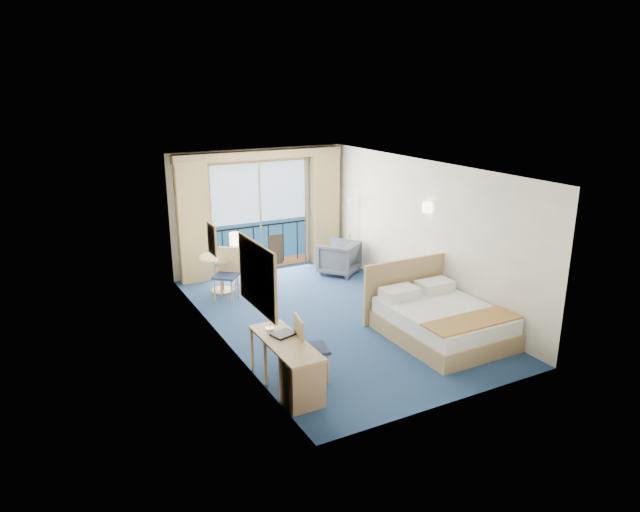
{
  "coord_description": "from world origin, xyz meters",
  "views": [
    {
      "loc": [
        -4.64,
        -8.29,
        4.02
      ],
      "look_at": [
        -0.11,
        0.2,
        1.11
      ],
      "focal_mm": 32.0,
      "sensor_mm": 36.0,
      "label": 1
    }
  ],
  "objects_px": {
    "desk_chair": "(307,345)",
    "table_chair_a": "(242,260)",
    "floor_lamp": "(350,216)",
    "round_table": "(221,264)",
    "nightstand": "(413,288)",
    "bed": "(440,320)",
    "table_chair_b": "(227,271)",
    "desk": "(299,374)",
    "armchair": "(339,258)"
  },
  "relations": [
    {
      "from": "floor_lamp",
      "to": "table_chair_b",
      "type": "bearing_deg",
      "value": -169.42
    },
    {
      "from": "floor_lamp",
      "to": "table_chair_a",
      "type": "bearing_deg",
      "value": -177.53
    },
    {
      "from": "desk",
      "to": "floor_lamp",
      "type": "bearing_deg",
      "value": 52.42
    },
    {
      "from": "desk_chair",
      "to": "armchair",
      "type": "bearing_deg",
      "value": -24.1
    },
    {
      "from": "round_table",
      "to": "armchair",
      "type": "bearing_deg",
      "value": -2.74
    },
    {
      "from": "armchair",
      "to": "desk_chair",
      "type": "height_order",
      "value": "desk_chair"
    },
    {
      "from": "nightstand",
      "to": "table_chair_b",
      "type": "height_order",
      "value": "table_chair_b"
    },
    {
      "from": "desk_chair",
      "to": "table_chair_a",
      "type": "height_order",
      "value": "table_chair_a"
    },
    {
      "from": "floor_lamp",
      "to": "round_table",
      "type": "xyz_separation_m",
      "value": [
        -3.09,
        -0.15,
        -0.62
      ]
    },
    {
      "from": "desk_chair",
      "to": "floor_lamp",
      "type": "bearing_deg",
      "value": -26.31
    },
    {
      "from": "bed",
      "to": "desk_chair",
      "type": "bearing_deg",
      "value": -174.43
    },
    {
      "from": "floor_lamp",
      "to": "desk_chair",
      "type": "xyz_separation_m",
      "value": [
        -3.21,
        -4.19,
        -0.64
      ]
    },
    {
      "from": "desk",
      "to": "desk_chair",
      "type": "bearing_deg",
      "value": 51.5
    },
    {
      "from": "nightstand",
      "to": "round_table",
      "type": "relative_size",
      "value": 0.7
    },
    {
      "from": "floor_lamp",
      "to": "desk_chair",
      "type": "relative_size",
      "value": 1.62
    },
    {
      "from": "round_table",
      "to": "table_chair_a",
      "type": "distance_m",
      "value": 0.46
    },
    {
      "from": "round_table",
      "to": "desk",
      "type": "bearing_deg",
      "value": -95.95
    },
    {
      "from": "bed",
      "to": "table_chair_b",
      "type": "distance_m",
      "value": 4.18
    },
    {
      "from": "bed",
      "to": "nightstand",
      "type": "distance_m",
      "value": 1.59
    },
    {
      "from": "floor_lamp",
      "to": "round_table",
      "type": "distance_m",
      "value": 3.16
    },
    {
      "from": "desk_chair",
      "to": "table_chair_b",
      "type": "xyz_separation_m",
      "value": [
        0.1,
        3.61,
        0.02
      ]
    },
    {
      "from": "armchair",
      "to": "table_chair_a",
      "type": "height_order",
      "value": "table_chair_a"
    },
    {
      "from": "table_chair_a",
      "to": "table_chair_b",
      "type": "relative_size",
      "value": 1.03
    },
    {
      "from": "desk_chair",
      "to": "bed",
      "type": "bearing_deg",
      "value": -73.26
    },
    {
      "from": "desk",
      "to": "table_chair_b",
      "type": "xyz_separation_m",
      "value": [
        0.44,
        4.04,
        0.19
      ]
    },
    {
      "from": "bed",
      "to": "table_chair_b",
      "type": "relative_size",
      "value": 2.06
    },
    {
      "from": "nightstand",
      "to": "table_chair_a",
      "type": "bearing_deg",
      "value": 137.6
    },
    {
      "from": "desk_chair",
      "to": "table_chair_a",
      "type": "bearing_deg",
      "value": 3.07
    },
    {
      "from": "bed",
      "to": "table_chair_b",
      "type": "xyz_separation_m",
      "value": [
        -2.48,
        3.36,
        0.26
      ]
    },
    {
      "from": "bed",
      "to": "table_chair_a",
      "type": "bearing_deg",
      "value": 117.58
    },
    {
      "from": "round_table",
      "to": "table_chair_a",
      "type": "bearing_deg",
      "value": 4.65
    },
    {
      "from": "armchair",
      "to": "table_chair_a",
      "type": "xyz_separation_m",
      "value": [
        -2.19,
        0.16,
        0.22
      ]
    },
    {
      "from": "table_chair_b",
      "to": "bed",
      "type": "bearing_deg",
      "value": -13.91
    },
    {
      "from": "bed",
      "to": "armchair",
      "type": "height_order",
      "value": "bed"
    },
    {
      "from": "desk_chair",
      "to": "table_chair_b",
      "type": "relative_size",
      "value": 0.96
    },
    {
      "from": "table_chair_a",
      "to": "table_chair_b",
      "type": "height_order",
      "value": "table_chair_a"
    },
    {
      "from": "nightstand",
      "to": "floor_lamp",
      "type": "bearing_deg",
      "value": 88.57
    },
    {
      "from": "bed",
      "to": "desk_chair",
      "type": "height_order",
      "value": "bed"
    },
    {
      "from": "nightstand",
      "to": "floor_lamp",
      "type": "relative_size",
      "value": 0.37
    },
    {
      "from": "floor_lamp",
      "to": "table_chair_a",
      "type": "relative_size",
      "value": 1.52
    },
    {
      "from": "bed",
      "to": "table_chair_a",
      "type": "height_order",
      "value": "bed"
    },
    {
      "from": "armchair",
      "to": "table_chair_a",
      "type": "bearing_deg",
      "value": -40.62
    },
    {
      "from": "bed",
      "to": "nightstand",
      "type": "xyz_separation_m",
      "value": [
        0.57,
        1.48,
        -0.02
      ]
    },
    {
      "from": "desk",
      "to": "desk_chair",
      "type": "relative_size",
      "value": 1.51
    },
    {
      "from": "nightstand",
      "to": "desk_chair",
      "type": "distance_m",
      "value": 3.61
    },
    {
      "from": "floor_lamp",
      "to": "table_chair_b",
      "type": "distance_m",
      "value": 3.23
    },
    {
      "from": "bed",
      "to": "armchair",
      "type": "distance_m",
      "value": 3.67
    },
    {
      "from": "desk",
      "to": "armchair",
      "type": "bearing_deg",
      "value": 54.4
    },
    {
      "from": "floor_lamp",
      "to": "round_table",
      "type": "height_order",
      "value": "floor_lamp"
    },
    {
      "from": "armchair",
      "to": "table_chair_b",
      "type": "xyz_separation_m",
      "value": [
        -2.67,
        -0.3,
        0.21
      ]
    }
  ]
}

